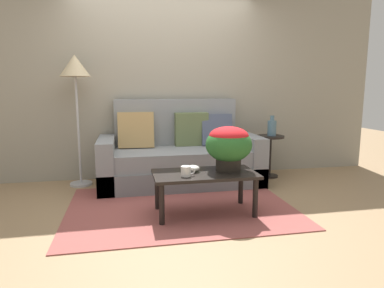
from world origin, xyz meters
name	(u,v)px	position (x,y,z in m)	size (l,w,h in m)	color
ground_plane	(179,204)	(0.00, 0.00, 0.00)	(14.00, 14.00, 0.00)	#997A56
wall_back	(163,80)	(0.00, 1.34, 1.38)	(6.40, 0.12, 2.76)	gray
area_rug	(180,207)	(0.00, -0.09, 0.01)	(2.35, 1.73, 0.01)	#994C47
couch	(180,157)	(0.15, 0.86, 0.35)	(2.09, 0.90, 1.11)	slate
coffee_table	(205,178)	(0.21, -0.32, 0.37)	(1.03, 0.53, 0.43)	black
side_table	(270,149)	(1.46, 0.92, 0.41)	(0.39, 0.39, 0.60)	black
floor_lamp	(75,75)	(-1.14, 1.01, 1.42)	(0.38, 0.38, 1.67)	#B2B2B7
potted_plant	(229,144)	(0.47, -0.26, 0.70)	(0.47, 0.47, 0.45)	black
coffee_mug	(186,171)	(0.00, -0.43, 0.48)	(0.14, 0.09, 0.10)	white
snack_bowl	(193,168)	(0.10, -0.27, 0.47)	(0.13, 0.13, 0.07)	silver
table_vase	(272,127)	(1.48, 0.91, 0.71)	(0.12, 0.12, 0.28)	slate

